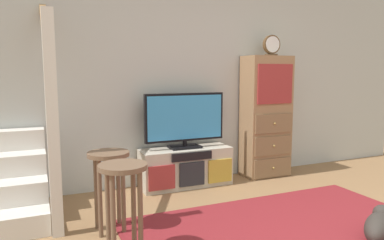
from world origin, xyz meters
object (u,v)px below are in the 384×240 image
Objects in this scene: media_console at (186,167)px; desk_clock at (272,45)px; bar_stool_far at (109,172)px; dog at (379,226)px; bar_stool_near at (123,189)px; television at (185,119)px; side_cabinet at (266,117)px.

desk_clock is (1.15, -0.00, 1.42)m from media_console.
bar_stool_far is 1.37× the size of dog.
bar_stool_far is (-0.01, 0.50, -0.01)m from bar_stool_near.
bar_stool_near is 1.02× the size of bar_stool_far.
media_console is at bearing 114.79° from dog.
dog is (1.91, -1.02, -0.39)m from bar_stool_far.
desk_clock reaches higher than dog.
media_console is at bearing 39.87° from bar_stool_far.
desk_clock is (1.15, -0.03, 0.86)m from television.
side_cabinet is 2.33m from bar_stool_far.
television is at bearing 40.64° from bar_stool_far.
bar_stool_near is at bearing 164.94° from dog.
media_console is 1.38m from bar_stool_far.
dog is at bearing -28.00° from bar_stool_far.
desk_clock is at bearing -18.63° from side_cabinet.
bar_stool_near is at bearing -147.92° from desk_clock.
side_cabinet is 3.09× the size of dog.
media_console is 0.70× the size of side_cabinet.
television is at bearing 114.52° from dog.
television is 1.43m from desk_clock.
media_console is 2.16× the size of dog.
bar_stool_near is (-2.14, -1.38, -0.24)m from side_cabinet.
side_cabinet reaches higher than television.
desk_clock reaches higher than bar_stool_far.
desk_clock is 0.52× the size of dog.
dog is (-0.23, -1.89, -0.64)m from side_cabinet.
bar_stool_near reaches higher than dog.
television is 0.63× the size of side_cabinet.
media_console is 1.22m from side_cabinet.
media_console is 1.54× the size of bar_stool_near.
television is 1.38× the size of bar_stool_near.
television is 1.40m from bar_stool_far.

